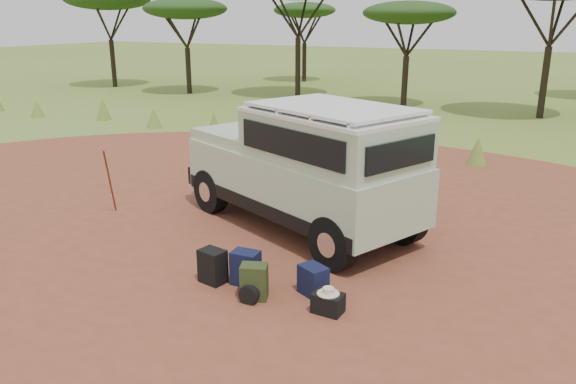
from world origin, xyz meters
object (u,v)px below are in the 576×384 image
at_px(safari_vehicle, 306,169).
at_px(backpack_black, 213,266).
at_px(backpack_navy, 246,268).
at_px(duffel_navy, 313,280).
at_px(backpack_olive, 254,282).
at_px(hard_case, 328,303).
at_px(walking_staff, 110,182).

distance_m(safari_vehicle, backpack_black, 3.02).
xyz_separation_m(backpack_navy, duffel_navy, (1.09, 0.17, -0.04)).
relative_size(backpack_olive, hard_case, 1.29).
height_order(backpack_olive, duffel_navy, backpack_olive).
distance_m(backpack_navy, hard_case, 1.54).
xyz_separation_m(walking_staff, duffel_navy, (5.36, -1.33, -0.50)).
bearing_deg(backpack_navy, safari_vehicle, 90.43).
bearing_deg(backpack_navy, walking_staff, 155.98).
bearing_deg(walking_staff, safari_vehicle, -14.59).
bearing_deg(backpack_olive, duffel_navy, 14.49).
relative_size(backpack_navy, duffel_navy, 1.19).
xyz_separation_m(backpack_black, duffel_navy, (1.59, 0.36, -0.04)).
height_order(backpack_black, backpack_olive, backpack_black).
xyz_separation_m(walking_staff, backpack_navy, (4.27, -1.51, -0.46)).
bearing_deg(backpack_black, safari_vehicle, 95.83).
bearing_deg(duffel_navy, backpack_olive, -117.96).
xyz_separation_m(backpack_black, backpack_navy, (0.50, 0.19, 0.00)).
height_order(backpack_navy, hard_case, backpack_navy).
bearing_deg(duffel_navy, safari_vehicle, 144.23).
xyz_separation_m(safari_vehicle, hard_case, (1.75, -2.90, -1.08)).
height_order(backpack_black, hard_case, backpack_black).
xyz_separation_m(backpack_navy, backpack_olive, (0.36, -0.35, -0.00)).
height_order(safari_vehicle, hard_case, safari_vehicle).
bearing_deg(hard_case, safari_vehicle, 123.71).
height_order(walking_staff, backpack_navy, walking_staff).
distance_m(safari_vehicle, walking_staff, 4.22).
bearing_deg(walking_staff, backpack_olive, -52.51).
distance_m(walking_staff, hard_case, 6.07).
height_order(backpack_navy, duffel_navy, backpack_navy).
distance_m(safari_vehicle, backpack_olive, 3.22).
bearing_deg(walking_staff, hard_case, -47.41).
bearing_deg(hard_case, backpack_navy, 173.72).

